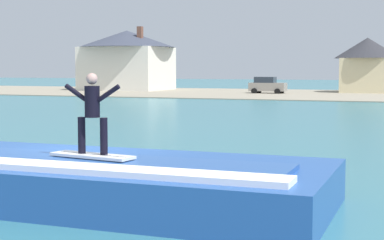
{
  "coord_description": "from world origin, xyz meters",
  "views": [
    {
      "loc": [
        7.87,
        -13.04,
        2.92
      ],
      "look_at": [
        1.64,
        3.56,
        1.4
      ],
      "focal_mm": 57.97,
      "sensor_mm": 36.0,
      "label": 1
    }
  ],
  "objects": [
    {
      "name": "ground_plane",
      "position": [
        0.0,
        0.0,
        0.0
      ],
      "size": [
        260.0,
        260.0,
        0.0
      ],
      "primitive_type": "plane",
      "color": "#32717D"
    },
    {
      "name": "wave_crest",
      "position": [
        1.64,
        -1.36,
        0.48
      ],
      "size": [
        9.31,
        4.28,
        1.02
      ],
      "color": "#26529C",
      "rests_on": "ground_plane"
    },
    {
      "name": "surfboard",
      "position": [
        1.33,
        -1.64,
        1.05
      ],
      "size": [
        1.97,
        0.81,
        0.06
      ],
      "color": "white",
      "rests_on": "wave_crest"
    },
    {
      "name": "surfer",
      "position": [
        1.33,
        -1.59,
        2.04
      ],
      "size": [
        1.31,
        0.32,
        1.71
      ],
      "color": "black",
      "rests_on": "surfboard"
    },
    {
      "name": "shoreline_bank",
      "position": [
        0.0,
        52.65,
        0.04
      ],
      "size": [
        120.0,
        24.95,
        0.09
      ],
      "color": "gray",
      "rests_on": "ground_plane"
    },
    {
      "name": "car_near_shore",
      "position": [
        -8.16,
        52.88,
        0.94
      ],
      "size": [
        3.91,
        2.15,
        1.86
      ],
      "color": "gray",
      "rests_on": "ground_plane"
    },
    {
      "name": "house_with_chimney",
      "position": [
        -26.92,
        56.57,
        4.17
      ],
      "size": [
        11.98,
        11.98,
        7.8
      ],
      "color": "silver",
      "rests_on": "ground_plane"
    },
    {
      "name": "house_small_cottage",
      "position": [
        1.76,
        59.07,
        3.49
      ],
      "size": [
        7.29,
        7.29,
        6.2
      ],
      "color": "beige",
      "rests_on": "ground_plane"
    }
  ]
}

